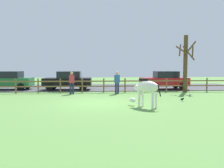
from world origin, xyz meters
name	(u,v)px	position (x,y,z in m)	size (l,w,h in m)	color
ground_plane	(98,103)	(0.00, 0.00, 0.00)	(60.00, 60.00, 0.00)	#5B8C42
parking_asphalt	(96,87)	(0.00, 9.30, 0.03)	(28.00, 7.40, 0.05)	#47474C
paddock_fence	(93,85)	(-0.28, 5.00, 0.63)	(21.55, 0.11, 1.11)	brown
bare_tree	(186,62)	(6.97, 4.95, 2.38)	(1.47, 1.47, 4.44)	#513A23
zebra	(146,89)	(2.35, -1.56, 0.93)	(1.42, 1.58, 1.41)	white
crow_on_grass	(182,99)	(4.90, 0.25, 0.13)	(0.21, 0.10, 0.20)	black
parked_car_red	(164,80)	(5.91, 6.86, 0.84)	(4.00, 1.89, 1.56)	red
parked_car_black	(68,80)	(-2.39, 7.01, 0.84)	(4.05, 1.98, 1.56)	black
parked_car_green	(8,80)	(-7.49, 7.53, 0.84)	(4.05, 1.99, 1.56)	#236B38
visitor_left_of_tree	(72,82)	(-1.81, 4.19, 0.91)	(0.40, 0.29, 1.64)	#232847
visitor_right_of_tree	(117,82)	(1.49, 4.16, 0.91)	(0.40, 0.31, 1.64)	#232847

